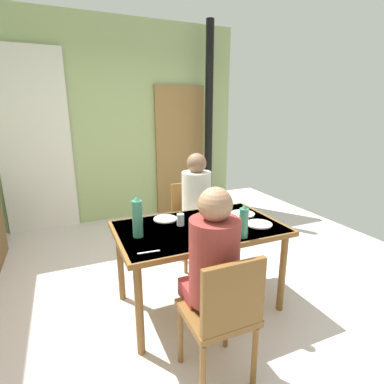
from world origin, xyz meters
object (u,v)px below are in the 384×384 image
at_px(chair_near_diner, 223,313).
at_px(person_far_diner, 197,196).
at_px(water_bottle_green_near, 137,218).
at_px(serving_bowl_center, 220,218).
at_px(water_bottle_green_far, 244,222).
at_px(dining_table, 199,235).
at_px(person_near_diner, 213,258).
at_px(chair_far_diner, 192,218).

xyz_separation_m(chair_near_diner, person_far_diner, (0.46, 1.39, 0.28)).
height_order(water_bottle_green_near, serving_bowl_center, water_bottle_green_near).
relative_size(person_far_diner, serving_bowl_center, 4.53).
height_order(water_bottle_green_far, serving_bowl_center, water_bottle_green_far).
bearing_deg(dining_table, person_near_diner, -107.63).
relative_size(chair_near_diner, water_bottle_green_near, 2.78).
relative_size(water_bottle_green_near, serving_bowl_center, 1.84).
distance_m(chair_near_diner, serving_bowl_center, 0.94).
bearing_deg(person_near_diner, water_bottle_green_far, 36.54).
relative_size(water_bottle_green_far, serving_bowl_center, 1.51).
bearing_deg(person_far_diner, person_near_diner, 69.84).
relative_size(dining_table, serving_bowl_center, 7.83).
height_order(dining_table, chair_far_diner, chair_far_diner).
xyz_separation_m(person_far_diner, water_bottle_green_near, (-0.76, -0.63, 0.09)).
xyz_separation_m(chair_far_diner, person_far_diner, (-0.00, -0.14, 0.28)).
distance_m(chair_near_diner, person_far_diner, 1.49).
bearing_deg(dining_table, serving_bowl_center, 12.04).
distance_m(dining_table, water_bottle_green_far, 0.43).
relative_size(chair_near_diner, person_far_diner, 1.13).
xyz_separation_m(chair_near_diner, water_bottle_green_far, (0.40, 0.44, 0.35)).
bearing_deg(chair_near_diner, person_far_diner, 71.68).
height_order(chair_far_diner, person_near_diner, person_near_diner).
relative_size(chair_far_diner, person_far_diner, 1.13).
bearing_deg(dining_table, chair_far_diner, 71.12).
bearing_deg(water_bottle_green_near, serving_bowl_center, 4.00).
relative_size(dining_table, chair_far_diner, 1.53).
bearing_deg(person_near_diner, person_far_diner, 69.84).
bearing_deg(serving_bowl_center, person_near_diner, -121.79).
bearing_deg(water_bottle_green_far, person_far_diner, 86.65).
bearing_deg(person_near_diner, water_bottle_green_near, 116.05).
height_order(chair_far_diner, person_far_diner, person_far_diner).
height_order(dining_table, person_near_diner, person_near_diner).
xyz_separation_m(chair_far_diner, person_near_diner, (-0.46, -1.39, 0.28)).
distance_m(water_bottle_green_near, serving_bowl_center, 0.73).
bearing_deg(person_far_diner, chair_far_diner, -90.00).
bearing_deg(water_bottle_green_near, chair_near_diner, -68.16).
relative_size(person_near_diner, serving_bowl_center, 4.53).
height_order(dining_table, serving_bowl_center, serving_bowl_center).
bearing_deg(chair_far_diner, serving_bowl_center, 86.58).
distance_m(dining_table, person_far_diner, 0.69).
height_order(dining_table, chair_near_diner, chair_near_diner).
distance_m(dining_table, person_near_diner, 0.67).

